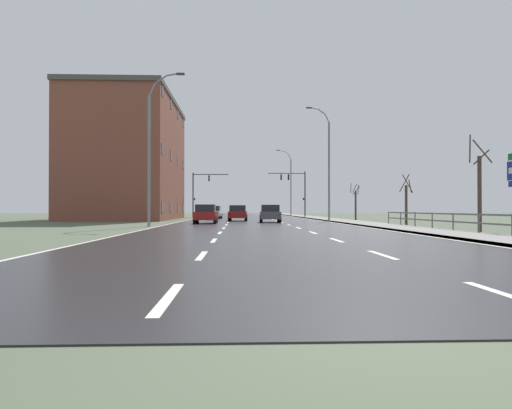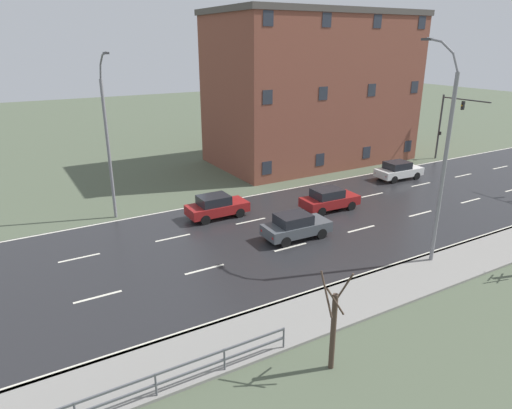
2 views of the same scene
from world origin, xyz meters
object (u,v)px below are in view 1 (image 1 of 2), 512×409
car_near_right (206,214)px  brick_building (129,159)px  street_lamp_midground (328,165)px  car_far_right (270,213)px  car_mid_centre (238,213)px  street_lamp_left_bank (151,151)px  car_near_left (214,212)px  street_lamp_distant (290,184)px  traffic_signal_right (296,186)px  traffic_signal_left (199,188)px

car_near_right → brick_building: 19.08m
street_lamp_midground → car_far_right: 8.98m
car_near_right → car_mid_centre: bearing=70.3°
street_lamp_left_bank → car_near_right: 8.07m
car_near_left → car_far_right: bearing=-65.4°
car_far_right → car_near_right: 6.10m
car_far_right → car_mid_centre: bearing=122.5°
car_far_right → car_near_right: (-5.51, -2.62, 0.00)m
street_lamp_midground → car_near_right: (-11.59, -7.17, -4.79)m
street_lamp_left_bank → brick_building: bearing=107.6°
street_lamp_midground → street_lamp_distant: (-0.02, 32.63, 0.01)m
car_near_left → brick_building: 11.66m
street_lamp_left_bank → car_far_right: street_lamp_left_bank is taller
car_far_right → car_near_left: size_ratio=0.99×
traffic_signal_right → car_near_left: size_ratio=1.55×
car_far_right → car_mid_centre: same height
street_lamp_distant → car_near_left: (-11.91, -22.42, -4.80)m
car_near_right → car_far_right: bearing=25.2°
car_near_left → car_mid_centre: (2.97, -9.92, 0.00)m
traffic_signal_left → street_lamp_left_bank: bearing=-90.8°
street_lamp_left_bank → brick_building: size_ratio=0.56×
street_lamp_midground → street_lamp_left_bank: (-14.90, -13.05, -0.37)m
traffic_signal_left → car_far_right: (8.39, -23.71, -3.36)m
traffic_signal_left → traffic_signal_right: bearing=-4.1°
street_lamp_distant → street_lamp_left_bank: size_ratio=1.07×
traffic_signal_left → brick_building: bearing=-122.2°
traffic_signal_left → car_near_left: (2.54, -8.95, -3.36)m
traffic_signal_right → car_far_right: (-5.27, -22.74, -3.63)m
car_far_right → traffic_signal_left: bearing=111.3°
street_lamp_midground → car_mid_centre: street_lamp_midground is taller
traffic_signal_right → car_mid_centre: (-8.14, -17.90, -3.63)m
car_far_right → brick_building: brick_building is taller
street_lamp_left_bank → brick_building: 22.04m
traffic_signal_right → car_far_right: size_ratio=1.56×
traffic_signal_right → car_near_left: (-11.11, -7.98, -3.63)m
traffic_signal_right → car_mid_centre: bearing=-114.5°
traffic_signal_right → brick_building: size_ratio=0.34×
street_lamp_distant → car_mid_centre: (-8.94, -32.34, -4.80)m
street_lamp_distant → car_near_right: size_ratio=2.79×
street_lamp_distant → car_far_right: (-6.06, -37.18, -4.80)m
car_mid_centre → street_lamp_left_bank: bearing=-111.8°
car_far_right → street_lamp_left_bank: bearing=-134.2°
brick_building → street_lamp_left_bank: bearing=-72.4°
street_lamp_midground → street_lamp_left_bank: size_ratio=1.07×
traffic_signal_right → car_near_right: (-10.78, -25.36, -3.63)m
street_lamp_left_bank → car_mid_centre: size_ratio=2.57×
car_near_left → car_near_right: bearing=-85.9°
street_lamp_distant → traffic_signal_right: bearing=-93.1°
street_lamp_left_bank → car_mid_centre: bearing=66.0°
car_mid_centre → car_near_right: same height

